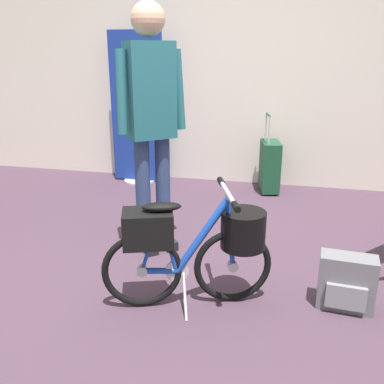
# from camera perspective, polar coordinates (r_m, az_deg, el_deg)

# --- Properties ---
(ground_plane) EXTENTS (7.41, 7.41, 0.00)m
(ground_plane) POSITION_cam_1_polar(r_m,az_deg,el_deg) (2.85, -2.19, -11.96)
(ground_plane) COLOR #473342
(back_wall) EXTENTS (7.41, 0.10, 2.63)m
(back_wall) POSITION_cam_1_polar(r_m,az_deg,el_deg) (4.78, 5.46, 16.93)
(back_wall) COLOR silver
(back_wall) RESTS_ON ground_plane
(floor_banner_stand) EXTENTS (0.60, 0.36, 1.65)m
(floor_banner_stand) POSITION_cam_1_polar(r_m,az_deg,el_deg) (4.80, -7.37, 9.94)
(floor_banner_stand) COLOR #B7B7BC
(floor_banner_stand) RESTS_ON ground_plane
(folding_bike_foreground) EXTENTS (0.96, 0.55, 0.71)m
(folding_bike_foreground) POSITION_cam_1_polar(r_m,az_deg,el_deg) (2.45, 0.52, -7.00)
(folding_bike_foreground) COLOR black
(folding_bike_foreground) RESTS_ON ground_plane
(visitor_near_wall) EXTENTS (0.42, 0.39, 1.76)m
(visitor_near_wall) POSITION_cam_1_polar(r_m,az_deg,el_deg) (3.04, -5.55, 10.39)
(visitor_near_wall) COLOR navy
(visitor_near_wall) RESTS_ON ground_plane
(rolling_suitcase) EXTENTS (0.25, 0.39, 0.83)m
(rolling_suitcase) POSITION_cam_1_polar(r_m,az_deg,el_deg) (4.56, 10.42, 3.49)
(rolling_suitcase) COLOR #19472D
(rolling_suitcase) RESTS_ON ground_plane
(backpack_on_floor) EXTENTS (0.33, 0.20, 0.33)m
(backpack_on_floor) POSITION_cam_1_polar(r_m,az_deg,el_deg) (2.67, 20.07, -11.42)
(backpack_on_floor) COLOR slate
(backpack_on_floor) RESTS_ON ground_plane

